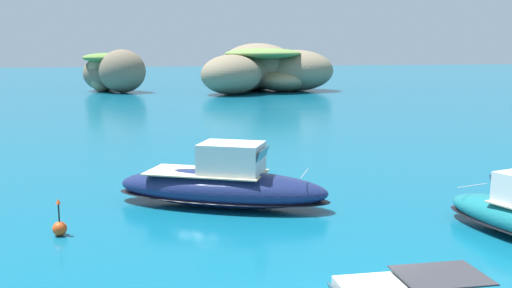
{
  "coord_description": "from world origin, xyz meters",
  "views": [
    {
      "loc": [
        -5.75,
        -14.4,
        7.32
      ],
      "look_at": [
        1.37,
        20.66,
        1.43
      ],
      "focal_mm": 42.0,
      "sensor_mm": 36.0,
      "label": 1
    }
  ],
  "objects_px": {
    "islet_small": "(111,72)",
    "islet_large": "(264,70)",
    "channel_buoy": "(60,227)",
    "motorboat_navy": "(223,185)"
  },
  "relations": [
    {
      "from": "islet_large",
      "to": "islet_small",
      "type": "distance_m",
      "value": 24.45
    },
    {
      "from": "islet_small",
      "to": "motorboat_navy",
      "type": "height_order",
      "value": "islet_small"
    },
    {
      "from": "islet_small",
      "to": "channel_buoy",
      "type": "relative_size",
      "value": 9.78
    },
    {
      "from": "motorboat_navy",
      "to": "channel_buoy",
      "type": "relative_size",
      "value": 7.03
    },
    {
      "from": "islet_small",
      "to": "islet_large",
      "type": "bearing_deg",
      "value": -7.63
    },
    {
      "from": "islet_small",
      "to": "channel_buoy",
      "type": "xyz_separation_m",
      "value": [
        0.51,
        -75.43,
        -2.86
      ]
    },
    {
      "from": "islet_large",
      "to": "channel_buoy",
      "type": "height_order",
      "value": "islet_large"
    },
    {
      "from": "motorboat_navy",
      "to": "channel_buoy",
      "type": "distance_m",
      "value": 7.53
    },
    {
      "from": "islet_small",
      "to": "motorboat_navy",
      "type": "bearing_deg",
      "value": -84.19
    },
    {
      "from": "channel_buoy",
      "to": "motorboat_navy",
      "type": "bearing_deg",
      "value": 24.0
    }
  ]
}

